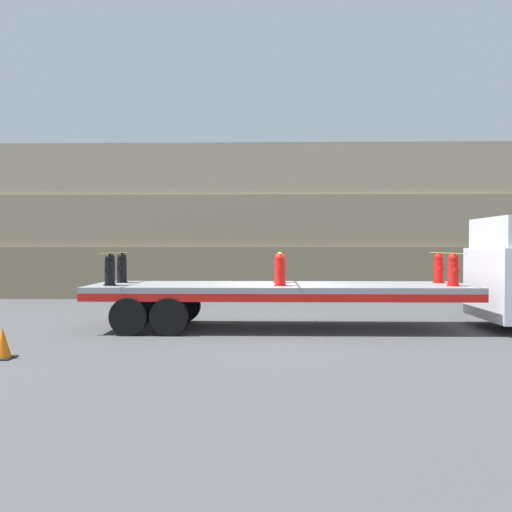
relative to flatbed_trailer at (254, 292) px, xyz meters
The scene contains 13 objects.
ground_plane 1.19m from the flatbed_trailer, ahead, with size 120.00×120.00×0.00m, color #474749.
rock_cliff 9.26m from the flatbed_trailer, 85.62° to the left, with size 60.00×3.30×6.58m.
flatbed_trailer is the anchor object (origin of this frame).
fire_hydrant_black_near_0 3.83m from the flatbed_trailer, behind, with size 0.33×0.49×0.84m.
fire_hydrant_black_far_0 3.83m from the flatbed_trailer, behind, with size 0.33×0.49×0.84m.
fire_hydrant_red_near_1 1.07m from the flatbed_trailer, 38.10° to the right, with size 0.33×0.49×0.84m.
fire_hydrant_red_far_1 1.07m from the flatbed_trailer, 38.10° to the left, with size 0.33×0.49×0.84m.
fire_hydrant_red_near_2 5.18m from the flatbed_trailer, ahead, with size 0.33×0.49×0.84m.
fire_hydrant_red_far_2 5.18m from the flatbed_trailer, ahead, with size 0.33×0.49×0.84m.
cargo_strap_rear 3.89m from the flatbed_trailer, behind, with size 0.05×2.64×0.01m.
cargo_strap_middle 1.26m from the flatbed_trailer, ahead, with size 0.05×2.64×0.01m.
cargo_strap_front 5.22m from the flatbed_trailer, ahead, with size 0.05×2.64×0.01m.
traffic_cone 6.16m from the flatbed_trailer, 142.51° to the right, with size 0.42×0.42×0.61m.
Camera 1 is at (-0.35, -13.38, 2.20)m, focal length 35.00 mm.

